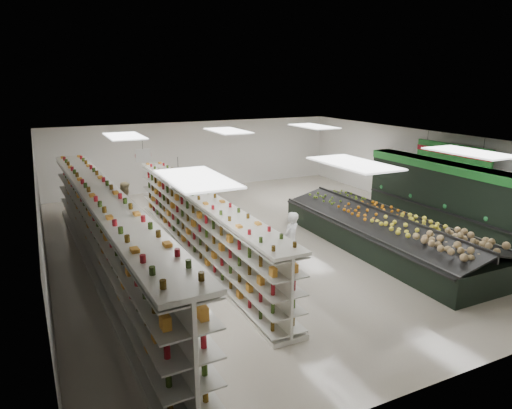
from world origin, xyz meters
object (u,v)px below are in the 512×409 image
gondola_center (199,226)px  soda_endcap (199,189)px  produce_island (387,232)px  shopper_background (127,204)px  shopper_main (291,241)px  gondola_left (106,238)px

gondola_center → soda_endcap: size_ratio=7.50×
produce_island → shopper_background: bearing=139.7°
soda_endcap → gondola_center: bearing=-108.9°
gondola_center → shopper_main: bearing=-50.7°
soda_endcap → shopper_main: size_ratio=0.88×
gondola_center → shopper_main: size_ratio=6.62×
gondola_center → produce_island: gondola_center is taller
gondola_center → shopper_background: bearing=110.4°
gondola_center → shopper_background: (-1.43, 3.76, -0.07)m
gondola_left → gondola_center: size_ratio=1.20×
gondola_center → soda_endcap: bearing=70.7°
produce_island → shopper_background: (-6.89, 5.84, 0.28)m
gondola_left → shopper_background: gondola_left is taller
gondola_center → soda_endcap: 5.43m
shopper_background → soda_endcap: bearing=-36.8°
shopper_main → gondola_center: bearing=-78.0°
gondola_center → produce_island: (5.46, -2.08, -0.35)m
produce_island → shopper_main: 3.60m
gondola_center → gondola_left: bearing=-171.2°
gondola_left → shopper_background: (1.29, 4.20, -0.25)m
shopper_main → shopper_background: shopper_main is taller
soda_endcap → produce_island: bearing=-62.8°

